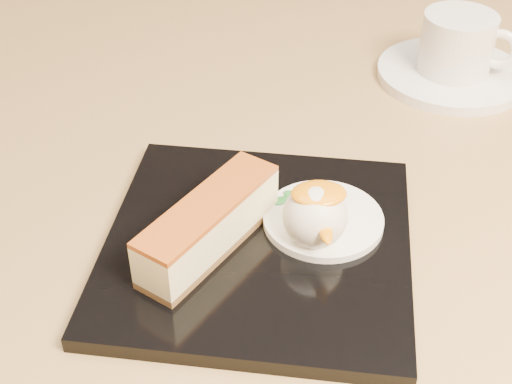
{
  "coord_description": "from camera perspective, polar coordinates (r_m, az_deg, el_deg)",
  "views": [
    {
      "loc": [
        -0.05,
        -0.47,
        1.08
      ],
      "look_at": [
        -0.02,
        -0.07,
        0.76
      ],
      "focal_mm": 50.0,
      "sensor_mm": 36.0,
      "label": 1
    }
  ],
  "objects": [
    {
      "name": "cheesecake",
      "position": [
        0.5,
        -3.78,
        -2.62
      ],
      "size": [
        0.11,
        0.12,
        0.04
      ],
      "rotation": [
        0.0,
        0.0,
        0.9
      ],
      "color": "brown",
      "rests_on": "dessert_plate"
    },
    {
      "name": "coffee_cup",
      "position": [
        0.75,
        15.94,
        11.44
      ],
      "size": [
        0.09,
        0.07,
        0.06
      ],
      "rotation": [
        0.0,
        0.0,
        -0.4
      ],
      "color": "white",
      "rests_on": "saucer"
    },
    {
      "name": "dessert_plate",
      "position": [
        0.52,
        0.16,
        -4.27
      ],
      "size": [
        0.26,
        0.26,
        0.01
      ],
      "primitive_type": "cube",
      "rotation": [
        0.0,
        0.0,
        -0.21
      ],
      "color": "black",
      "rests_on": "table"
    },
    {
      "name": "saucer",
      "position": [
        0.76,
        15.35,
        9.1
      ],
      "size": [
        0.15,
        0.15,
        0.01
      ],
      "primitive_type": "cylinder",
      "color": "white",
      "rests_on": "table"
    },
    {
      "name": "mango_sauce",
      "position": [
        0.49,
        5.05,
        -0.13
      ],
      "size": [
        0.04,
        0.03,
        0.01
      ],
      "primitive_type": "ellipsoid",
      "color": "orange",
      "rests_on": "ice_cream_scoop"
    },
    {
      "name": "ice_cream_scoop",
      "position": [
        0.5,
        4.74,
        -1.93
      ],
      "size": [
        0.05,
        0.05,
        0.05
      ],
      "primitive_type": "sphere",
      "color": "white",
      "rests_on": "cream_smear"
    },
    {
      "name": "mint_sprig",
      "position": [
        0.55,
        2.01,
        -0.36
      ],
      "size": [
        0.03,
        0.02,
        0.0
      ],
      "color": "#2C8631",
      "rests_on": "cream_smear"
    },
    {
      "name": "table",
      "position": [
        0.7,
        1.18,
        -9.23
      ],
      "size": [
        0.8,
        0.8,
        0.72
      ],
      "color": "black",
      "rests_on": "ground"
    },
    {
      "name": "cream_smear",
      "position": [
        0.53,
        5.4,
        -2.2
      ],
      "size": [
        0.09,
        0.09,
        0.01
      ],
      "primitive_type": "cylinder",
      "color": "white",
      "rests_on": "dessert_plate"
    }
  ]
}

